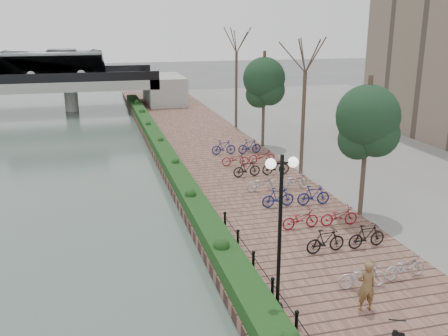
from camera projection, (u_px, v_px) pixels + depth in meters
name	position (u px, v px, depth m)	size (l,w,h in m)	color
promenade	(230.00, 174.00, 30.52)	(8.00, 75.00, 0.50)	brown
hedge	(168.00, 159.00, 31.85)	(1.10, 56.00, 0.60)	#163A15
chain_fence	(284.00, 305.00, 15.34)	(0.10, 14.10, 0.70)	black
lamppost	(281.00, 201.00, 14.86)	(1.02, 0.32, 5.03)	black
pedestrian	(366.00, 286.00, 15.53)	(0.61, 0.40, 1.66)	brown
bicycle_parking	(287.00, 189.00, 25.57)	(2.40, 19.89, 1.00)	#B2B2B7
street_trees	(329.00, 132.00, 26.07)	(3.20, 37.12, 6.80)	#3D2B24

